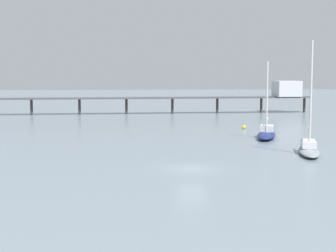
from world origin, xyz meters
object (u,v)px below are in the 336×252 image
(pier, at_px, (222,93))
(sailboat_navy, at_px, (266,133))
(sailboat_gray, at_px, (309,147))
(mooring_buoy_near, at_px, (244,127))

(pier, relative_size, sailboat_navy, 6.94)
(sailboat_navy, bearing_deg, sailboat_gray, -87.07)
(sailboat_gray, distance_m, mooring_buoy_near, 22.98)
(pier, xyz_separation_m, mooring_buoy_near, (-2.50, -28.66, -3.66))
(pier, bearing_deg, sailboat_gray, -91.86)
(mooring_buoy_near, bearing_deg, sailboat_navy, -88.94)
(sailboat_navy, bearing_deg, pier, 86.63)
(pier, distance_m, sailboat_gray, 51.74)
(pier, bearing_deg, sailboat_navy, -93.37)
(pier, relative_size, sailboat_gray, 5.86)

